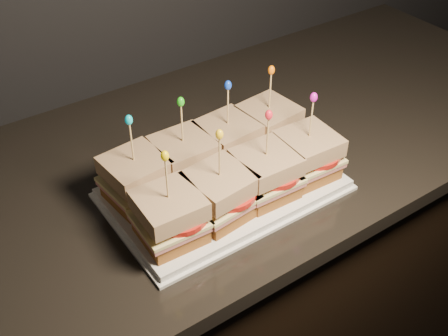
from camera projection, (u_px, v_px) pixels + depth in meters
granite_slab at (77, 212)px, 0.96m from camera, size 2.16×0.63×0.03m
platter at (224, 189)px, 0.96m from camera, size 0.38×0.24×0.02m
platter_rim at (224, 192)px, 0.97m from camera, size 0.39×0.25×0.01m
sandwich_0_bread_bot at (138, 192)px, 0.92m from camera, size 0.10×0.10×0.03m
sandwich_0_ham at (137, 184)px, 0.91m from camera, size 0.11×0.10×0.01m
sandwich_0_cheese at (136, 181)px, 0.91m from camera, size 0.11×0.11×0.01m
sandwich_0_tomato at (144, 176)px, 0.91m from camera, size 0.09×0.09×0.01m
sandwich_0_bread_top at (135, 167)px, 0.89m from camera, size 0.10×0.10×0.03m
sandwich_0_pick at (132, 144)px, 0.86m from camera, size 0.00×0.00×0.09m
sandwich_0_frill at (129, 120)px, 0.84m from camera, size 0.01×0.01×0.02m
sandwich_1_bread_bot at (185, 172)px, 0.96m from camera, size 0.09×0.09×0.03m
sandwich_1_ham at (184, 165)px, 0.95m from camera, size 0.10×0.10×0.01m
sandwich_1_cheese at (184, 161)px, 0.95m from camera, size 0.10×0.10×0.01m
sandwich_1_tomato at (192, 157)px, 0.95m from camera, size 0.09×0.09×0.01m
sandwich_1_bread_top at (183, 148)px, 0.93m from camera, size 0.09×0.09×0.03m
sandwich_1_pick at (182, 126)px, 0.90m from camera, size 0.00×0.00×0.09m
sandwich_1_frill at (181, 102)px, 0.88m from camera, size 0.01×0.01×0.02m
sandwich_2_bread_bot at (228, 154)px, 1.00m from camera, size 0.10×0.10×0.03m
sandwich_2_ham at (228, 147)px, 0.99m from camera, size 0.11×0.10×0.01m
sandwich_2_cheese at (228, 144)px, 0.99m from camera, size 0.11×0.11×0.01m
sandwich_2_tomato at (235, 140)px, 0.99m from camera, size 0.09×0.09×0.01m
sandwich_2_bread_top at (228, 131)px, 0.97m from camera, size 0.10×0.10×0.03m
sandwich_2_pick at (228, 109)px, 0.94m from camera, size 0.00×0.00×0.09m
sandwich_2_frill at (228, 85)px, 0.92m from camera, size 0.01×0.01×0.02m
sandwich_3_bread_bot at (267, 138)px, 1.04m from camera, size 0.10×0.10×0.03m
sandwich_3_ham at (268, 131)px, 1.03m from camera, size 0.11×0.11×0.01m
sandwich_3_cheese at (268, 127)px, 1.03m from camera, size 0.11×0.11×0.01m
sandwich_3_tomato at (275, 123)px, 1.03m from camera, size 0.09×0.09×0.01m
sandwich_3_bread_top at (269, 115)px, 1.01m from camera, size 0.10×0.10×0.03m
sandwich_3_pick at (270, 93)px, 0.98m from camera, size 0.00×0.00×0.09m
sandwich_3_frill at (271, 70)px, 0.96m from camera, size 0.01×0.01×0.02m
sandwich_4_bread_bot at (171, 230)px, 0.85m from camera, size 0.09×0.09×0.03m
sandwich_4_ham at (170, 222)px, 0.84m from camera, size 0.10×0.10×0.01m
sandwich_4_cheese at (170, 219)px, 0.84m from camera, size 0.10×0.10×0.01m
sandwich_4_tomato at (179, 214)px, 0.84m from camera, size 0.09×0.09×0.01m
sandwich_4_bread_top at (169, 205)px, 0.82m from camera, size 0.10×0.10×0.03m
sandwich_4_pick at (167, 181)px, 0.79m from camera, size 0.00×0.00×0.09m
sandwich_4_frill at (165, 156)px, 0.77m from camera, size 0.01×0.01×0.02m
sandwich_5_bread_bot at (220, 207)px, 0.89m from camera, size 0.10×0.10×0.03m
sandwich_5_ham at (220, 200)px, 0.88m from camera, size 0.11×0.11×0.01m
sandwich_5_cheese at (220, 196)px, 0.88m from camera, size 0.11×0.11×0.01m
sandwich_5_tomato at (228, 192)px, 0.88m from camera, size 0.09×0.09×0.01m
sandwich_5_bread_top at (220, 183)px, 0.86m from camera, size 0.10×0.10×0.03m
sandwich_5_pick at (220, 159)px, 0.83m from camera, size 0.00×0.00×0.09m
sandwich_5_frill at (219, 134)px, 0.81m from camera, size 0.01×0.01×0.02m
sandwich_6_bread_bot at (265, 187)px, 0.93m from camera, size 0.09×0.09×0.03m
sandwich_6_ham at (265, 179)px, 0.92m from camera, size 0.10×0.10×0.01m
sandwich_6_cheese at (265, 176)px, 0.92m from camera, size 0.10×0.10×0.01m
sandwich_6_tomato at (274, 171)px, 0.92m from camera, size 0.09×0.09×0.01m
sandwich_6_bread_top at (266, 162)px, 0.90m from camera, size 0.10×0.10×0.03m
sandwich_6_pick at (267, 139)px, 0.87m from camera, size 0.00×0.00×0.09m
sandwich_6_frill at (269, 115)px, 0.85m from camera, size 0.01×0.01×0.02m
sandwich_7_bread_bot at (306, 167)px, 0.97m from camera, size 0.09×0.09×0.03m
sandwich_7_ham at (307, 160)px, 0.96m from camera, size 0.10×0.10×0.01m
sandwich_7_cheese at (307, 157)px, 0.96m from camera, size 0.11×0.10×0.01m
sandwich_7_tomato at (315, 153)px, 0.96m from camera, size 0.09×0.09×0.01m
sandwich_7_bread_top at (308, 144)px, 0.94m from camera, size 0.10×0.10×0.03m
sandwich_7_pick at (311, 121)px, 0.91m from camera, size 0.00×0.00×0.09m
sandwich_7_frill at (314, 97)px, 0.89m from camera, size 0.01×0.01×0.02m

